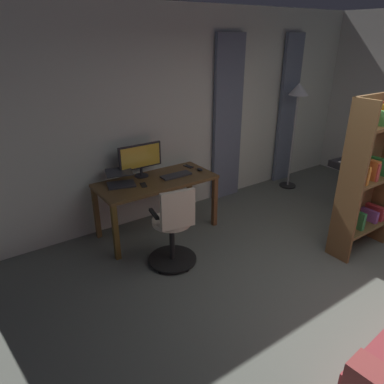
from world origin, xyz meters
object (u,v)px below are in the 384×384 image
Objects in this scene: computer_monitor at (140,158)px; computer_mouse at (200,169)px; computer_keyboard at (176,175)px; laptop at (121,180)px; bookshelf at (367,175)px; floor_lamp at (297,102)px; cell_phone_by_monitor at (143,185)px; office_chair at (174,229)px; cell_phone_face_up at (189,166)px; piano_keyboard at (364,161)px; desk at (156,186)px.

computer_mouse is (-0.74, 0.27, -0.23)m from computer_monitor.
laptop reaches higher than computer_keyboard.
computer_monitor is 0.32× the size of bookshelf.
computer_keyboard is (-0.37, 0.26, -0.24)m from computer_monitor.
cell_phone_by_monitor is at bearing 2.53° from floor_lamp.
cell_phone_by_monitor is (-0.02, -0.71, 0.28)m from office_chair.
computer_keyboard is (-0.51, -0.74, 0.29)m from office_chair.
floor_lamp is (-2.85, -0.13, 0.71)m from cell_phone_by_monitor.
computer_monitor is at bearing -97.55° from cell_phone_by_monitor.
cell_phone_face_up is at bearing -148.66° from cell_phone_by_monitor.
office_chair is 2.36× the size of laptop.
laptop is 2.90× the size of cell_phone_face_up.
office_chair is at bearing 0.23° from piano_keyboard.
computer_mouse reaches higher than cell_phone_face_up.
laptop is at bearing -9.26° from computer_mouse.
computer_mouse is (-0.65, 0.05, 0.11)m from desk.
computer_keyboard reaches higher than cell_phone_face_up.
piano_keyboard is (-2.90, 1.07, 0.09)m from desk.
floor_lamp is at bearing -176.96° from computer_mouse.
office_chair reaches higher than piano_keyboard.
computer_monitor is 0.40m from laptop.
computer_keyboard is 2.82m from piano_keyboard.
office_chair is 0.53× the size of bookshelf.
desk is 0.84m from office_chair.
computer_mouse is 0.08× the size of piano_keyboard.
cell_phone_by_monitor is at bearing -38.93° from bookshelf.
computer_keyboard is 0.37m from computer_mouse.
desk is 2.59× the size of computer_monitor.
cell_phone_face_up is (-0.61, -0.17, 0.10)m from desk.
bookshelf reaches higher than cell_phone_by_monitor.
cell_phone_by_monitor is at bearing 3.89° from computer_keyboard.
cell_phone_face_up is (-0.71, 0.06, -0.25)m from computer_monitor.
bookshelf is at bearing 136.67° from desk.
cell_phone_by_monitor is (0.83, 0.24, 0.00)m from cell_phone_face_up.
computer_keyboard is 2.86× the size of cell_phone_by_monitor.
cell_phone_by_monitor is 0.12× the size of piano_keyboard.
cell_phone_by_monitor is (-0.21, 0.20, -0.05)m from laptop.
cell_phone_by_monitor is at bearing 18.08° from desk.
desk is at bearing -7.62° from computer_keyboard.
desk is 0.87× the size of floor_lamp.
computer_keyboard is 2.46m from floor_lamp.
office_chair reaches higher than cell_phone_by_monitor.
office_chair is 2.31m from bookshelf.
computer_keyboard is at bearing -47.45° from bookshelf.
laptop is at bearing -39.33° from bookshelf.
cell_phone_by_monitor is at bearing 99.39° from office_chair.
computer_keyboard is at bearing 21.93° from cell_phone_face_up.
laptop reaches higher than computer_mouse.
floor_lamp is at bearing 26.95° from office_chair.
computer_monitor is at bearing -3.55° from floor_lamp.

